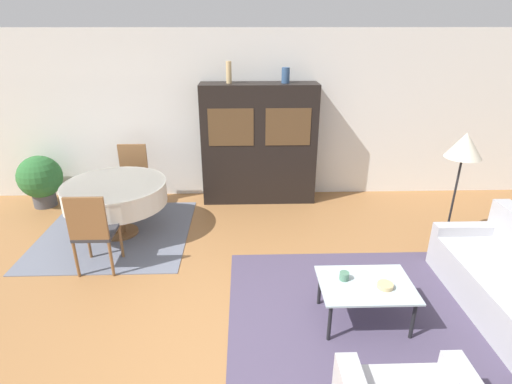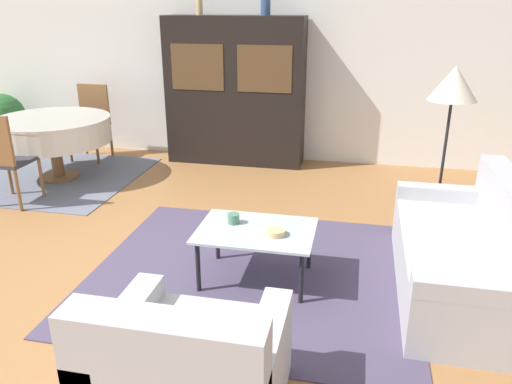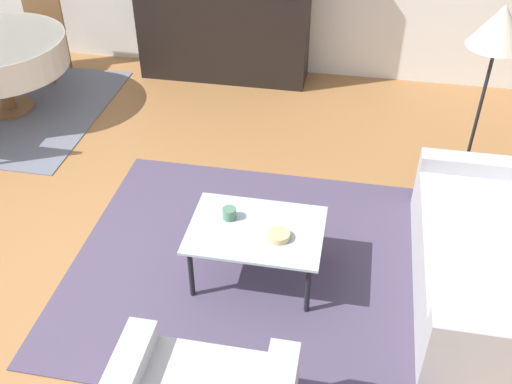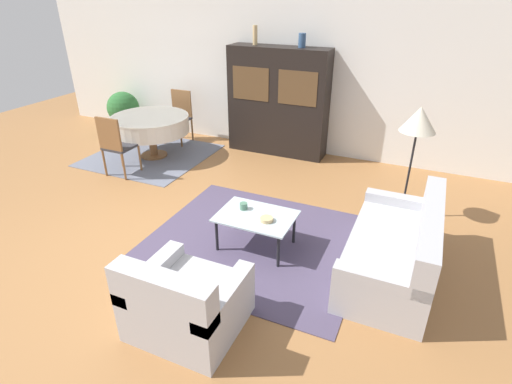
# 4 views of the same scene
# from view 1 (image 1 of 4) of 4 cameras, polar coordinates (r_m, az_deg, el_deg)

# --- Properties ---
(ground_plane) EXTENTS (14.00, 14.00, 0.00)m
(ground_plane) POSITION_cam_1_polar(r_m,az_deg,el_deg) (3.98, -2.44, -20.97)
(ground_plane) COLOR #9E6B3D
(wall_back) EXTENTS (10.00, 0.06, 2.70)m
(wall_back) POSITION_cam_1_polar(r_m,az_deg,el_deg) (6.64, -2.34, 10.74)
(wall_back) COLOR white
(wall_back) RESTS_ON ground_plane
(area_rug) EXTENTS (2.58, 2.31, 0.01)m
(area_rug) POSITION_cam_1_polar(r_m,az_deg,el_deg) (4.41, 13.91, -16.53)
(area_rug) COLOR #4C425B
(area_rug) RESTS_ON ground_plane
(dining_rug) EXTENTS (2.05, 2.04, 0.01)m
(dining_rug) POSITION_cam_1_polar(r_m,az_deg,el_deg) (6.04, -19.37, -5.57)
(dining_rug) COLOR slate
(dining_rug) RESTS_ON ground_plane
(coffee_table) EXTENTS (0.90, 0.65, 0.43)m
(coffee_table) POSITION_cam_1_polar(r_m,az_deg,el_deg) (4.12, 15.39, -13.02)
(coffee_table) COLOR black
(coffee_table) RESTS_ON area_rug
(display_cabinet) EXTENTS (1.82, 0.48, 1.92)m
(display_cabinet) POSITION_cam_1_polar(r_m,az_deg,el_deg) (6.47, 0.42, 6.86)
(display_cabinet) COLOR black
(display_cabinet) RESTS_ON ground_plane
(dining_table) EXTENTS (1.38, 1.38, 0.76)m
(dining_table) POSITION_cam_1_polar(r_m,az_deg,el_deg) (5.75, -19.46, -0.22)
(dining_table) COLOR brown
(dining_table) RESTS_ON dining_rug
(dining_chair_near) EXTENTS (0.44, 0.44, 1.01)m
(dining_chair_near) POSITION_cam_1_polar(r_m,az_deg,el_deg) (4.99, -22.33, -4.88)
(dining_chair_near) COLOR brown
(dining_chair_near) RESTS_ON dining_rug
(dining_chair_far) EXTENTS (0.44, 0.44, 1.01)m
(dining_chair_far) POSITION_cam_1_polar(r_m,az_deg,el_deg) (6.59, -17.19, 2.55)
(dining_chair_far) COLOR brown
(dining_chair_far) RESTS_ON dining_rug
(floor_lamp) EXTENTS (0.44, 0.44, 1.54)m
(floor_lamp) POSITION_cam_1_polar(r_m,az_deg,el_deg) (5.54, 27.58, 5.45)
(floor_lamp) COLOR black
(floor_lamp) RESTS_ON ground_plane
(cup) EXTENTS (0.09, 0.09, 0.08)m
(cup) POSITION_cam_1_polar(r_m,az_deg,el_deg) (4.08, 12.49, -11.64)
(cup) COLOR #4C7A60
(cup) RESTS_ON coffee_table
(bowl) EXTENTS (0.15, 0.15, 0.04)m
(bowl) POSITION_cam_1_polar(r_m,az_deg,el_deg) (4.08, 17.98, -12.61)
(bowl) COLOR tan
(bowl) RESTS_ON coffee_table
(vase_tall) EXTENTS (0.08, 0.08, 0.32)m
(vase_tall) POSITION_cam_1_polar(r_m,az_deg,el_deg) (6.25, -3.90, 16.70)
(vase_tall) COLOR tan
(vase_tall) RESTS_ON display_cabinet
(vase_short) EXTENTS (0.12, 0.12, 0.23)m
(vase_short) POSITION_cam_1_polar(r_m,az_deg,el_deg) (6.28, 4.25, 16.30)
(vase_short) COLOR #33517A
(vase_short) RESTS_ON display_cabinet
(potted_plant) EXTENTS (0.68, 0.68, 0.84)m
(potted_plant) POSITION_cam_1_polar(r_m,az_deg,el_deg) (7.24, -28.44, 1.69)
(potted_plant) COLOR #4C4C51
(potted_plant) RESTS_ON ground_plane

